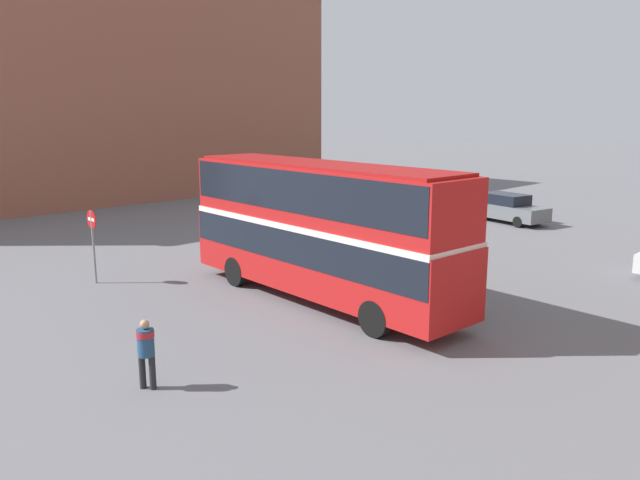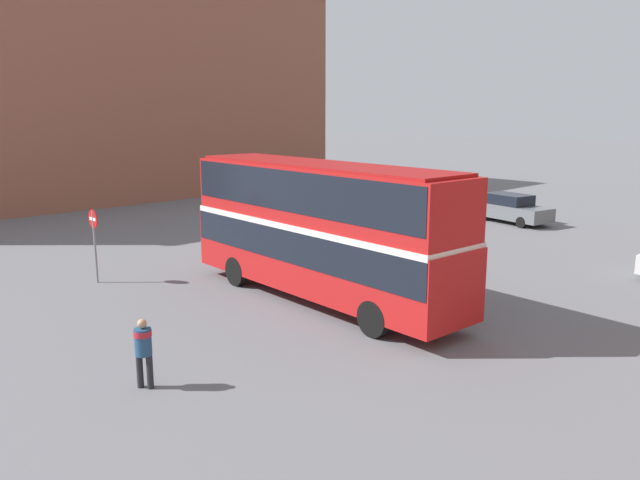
{
  "view_description": "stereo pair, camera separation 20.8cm",
  "coord_description": "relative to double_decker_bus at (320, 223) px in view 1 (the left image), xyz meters",
  "views": [
    {
      "loc": [
        15.86,
        -14.65,
        6.28
      ],
      "look_at": [
        1.52,
        -0.56,
        2.07
      ],
      "focal_mm": 35.0,
      "sensor_mm": 36.0,
      "label": 1
    },
    {
      "loc": [
        16.01,
        -14.5,
        6.28
      ],
      "look_at": [
        1.52,
        -0.56,
        2.07
      ],
      "focal_mm": 35.0,
      "sensor_mm": 36.0,
      "label": 2
    }
  ],
  "objects": [
    {
      "name": "ground_plane",
      "position": [
        -1.52,
        0.56,
        -2.65
      ],
      "size": [
        240.0,
        240.0,
        0.0
      ],
      "primitive_type": "plane",
      "color": "slate"
    },
    {
      "name": "building_row_left",
      "position": [
        -28.41,
        5.57,
        5.23
      ],
      "size": [
        8.65,
        37.09,
        15.73
      ],
      "color": "#935642",
      "rests_on": "ground_plane"
    },
    {
      "name": "parked_car_kerb_far",
      "position": [
        -3.19,
        18.05,
        -1.85
      ],
      "size": [
        4.9,
        2.63,
        1.61
      ],
      "rotation": [
        0.0,
        0.0,
        -0.2
      ],
      "color": "slate",
      "rests_on": "ground_plane"
    },
    {
      "name": "pedestrian_foreground",
      "position": [
        2.07,
        -7.58,
        -1.63
      ],
      "size": [
        0.57,
        0.57,
        1.66
      ],
      "rotation": [
        0.0,
        0.0,
        2.16
      ],
      "color": "#232328",
      "rests_on": "ground_plane"
    },
    {
      "name": "no_entry_sign",
      "position": [
        -7.33,
        -4.42,
        -0.78
      ],
      "size": [
        0.69,
        0.08,
        2.74
      ],
      "color": "gray",
      "rests_on": "ground_plane"
    },
    {
      "name": "double_decker_bus",
      "position": [
        0.0,
        0.0,
        0.0
      ],
      "size": [
        11.34,
        3.1,
        4.6
      ],
      "rotation": [
        0.0,
        0.0,
        -0.05
      ],
      "color": "red",
      "rests_on": "ground_plane"
    }
  ]
}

